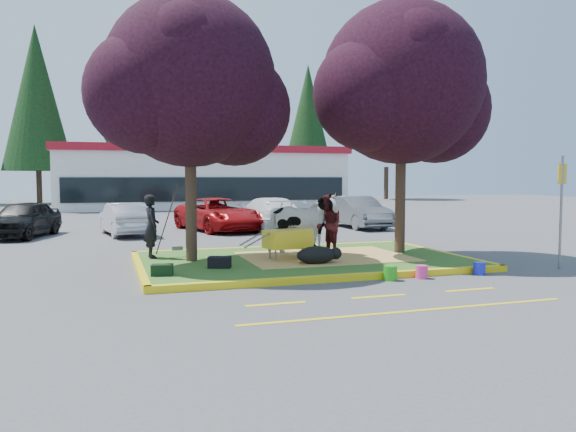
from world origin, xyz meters
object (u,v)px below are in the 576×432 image
object	(u,v)px
calf	(316,255)
wheelbarrow	(288,239)
car_silver	(124,219)
cow	(301,223)
car_black	(23,219)
handler	(151,226)
bucket_green	(390,273)
bucket_pink	(422,272)
bucket_blue	(479,268)
sign_post	(561,198)

from	to	relation	value
calf	wheelbarrow	size ratio (longest dim) A/B	0.49
car_silver	cow	bearing A→B (deg)	108.44
cow	calf	bearing A→B (deg)	-169.99
car_black	wheelbarrow	bearing A→B (deg)	-35.61
handler	car_black	size ratio (longest dim) A/B	0.41
handler	car_silver	bearing A→B (deg)	-2.89
wheelbarrow	bucket_green	size ratio (longest dim) A/B	6.37
bucket_pink	car_silver	world-z (taller)	car_silver
wheelbarrow	car_silver	bearing A→B (deg)	100.60
calf	handler	bearing A→B (deg)	146.98
wheelbarrow	car_silver	world-z (taller)	car_silver
bucket_blue	car_black	size ratio (longest dim) A/B	0.07
wheelbarrow	car_black	distance (m)	11.82
cow	wheelbarrow	world-z (taller)	cow
cow	bucket_pink	size ratio (longest dim) A/B	6.75
bucket_green	cow	bearing A→B (deg)	102.88
wheelbarrow	bucket_pink	world-z (taller)	wheelbarrow
cow	bucket_blue	distance (m)	4.76
bucket_blue	bucket_pink	bearing A→B (deg)	180.00
cow	sign_post	size ratio (longest dim) A/B	0.71
cow	wheelbarrow	size ratio (longest dim) A/B	0.97
handler	car_black	bearing A→B (deg)	20.56
bucket_blue	car_black	world-z (taller)	car_black
wheelbarrow	car_silver	xyz separation A→B (m)	(-3.66, 9.03, -0.05)
bucket_blue	bucket_green	bearing A→B (deg)	180.00
handler	calf	bearing A→B (deg)	-127.90
bucket_blue	car_black	xyz separation A→B (m)	(-10.96, 11.91, 0.54)
wheelbarrow	bucket_pink	size ratio (longest dim) A/B	6.96
handler	wheelbarrow	bearing A→B (deg)	-120.56
handler	sign_post	world-z (taller)	sign_post
calf	bucket_green	xyz separation A→B (m)	(1.04, -1.74, -0.21)
cow	bucket_green	xyz separation A→B (m)	(0.81, -3.54, -0.82)
car_black	sign_post	bearing A→B (deg)	-24.74
handler	bucket_pink	xyz separation A→B (m)	(5.47, -4.00, -0.82)
calf	car_black	size ratio (longest dim) A/B	0.25
sign_post	bucket_green	bearing A→B (deg)	161.72
wheelbarrow	bucket_blue	size ratio (longest dim) A/B	6.91
handler	car_silver	xyz separation A→B (m)	(-0.44, 7.58, -0.34)
cow	calf	size ratio (longest dim) A/B	1.98
car_silver	calf	bearing A→B (deg)	102.78
calf	bucket_blue	bearing A→B (deg)	-29.14
car_silver	car_black	bearing A→B (deg)	-15.21
sign_post	car_black	xyz separation A→B (m)	(-13.33, 11.81, -1.03)
calf	bucket_pink	distance (m)	2.52
calf	cow	bearing A→B (deg)	81.41
calf	wheelbarrow	world-z (taller)	wheelbarrow
calf	car_silver	bearing A→B (deg)	111.28
wheelbarrow	handler	bearing A→B (deg)	144.24
cow	car_silver	distance (m)	9.14
sign_post	bucket_blue	bearing A→B (deg)	162.91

